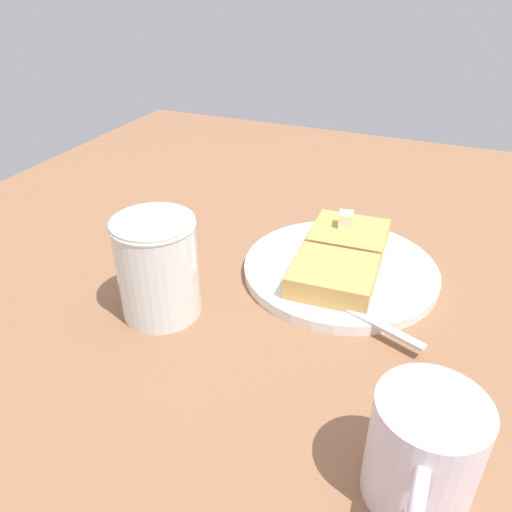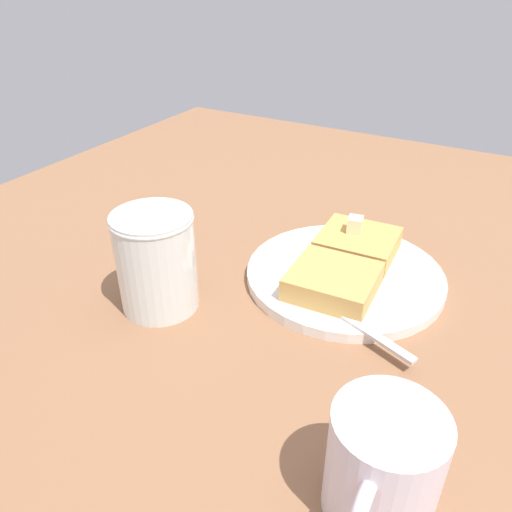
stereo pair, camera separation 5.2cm
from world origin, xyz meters
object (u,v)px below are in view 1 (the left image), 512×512
at_px(plate, 340,269).
at_px(fork, 342,306).
at_px(syrup_jar, 158,270).
at_px(coffee_mug, 423,452).

bearing_deg(plate, fork, 15.61).
bearing_deg(fork, syrup_jar, -70.54).
height_order(fork, syrup_jar, syrup_jar).
relative_size(fork, syrup_jar, 1.47).
xyz_separation_m(fork, syrup_jar, (0.06, -0.17, 0.04)).
distance_m(syrup_jar, coffee_mug, 0.29).
bearing_deg(coffee_mug, plate, -154.95).
bearing_deg(coffee_mug, syrup_jar, -112.24).
distance_m(fork, syrup_jar, 0.19).
bearing_deg(syrup_jar, plate, 132.34).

